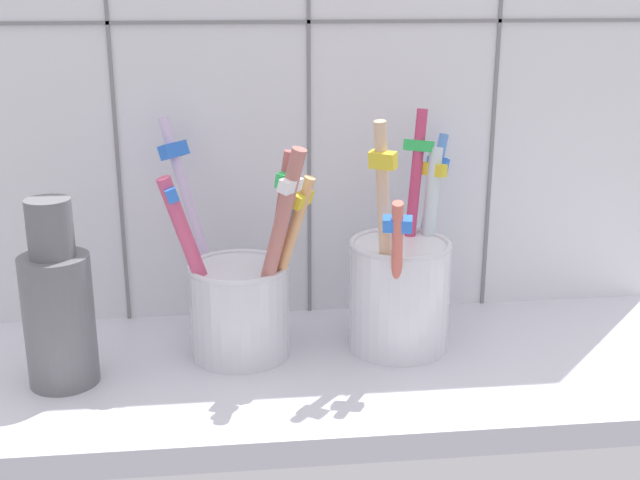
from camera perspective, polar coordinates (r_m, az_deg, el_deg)
name	(u,v)px	position (r cm, az deg, el deg)	size (l,w,h in cm)	color
counter_slab	(324,375)	(65.37, 0.26, -9.32)	(64.00, 22.00, 2.00)	silver
tile_wall_back	(308,80)	(70.71, -0.87, 11.02)	(64.00, 2.20, 45.00)	white
toothbrush_cup_left	(241,298)	(64.94, -5.50, -4.03)	(12.10, 11.98, 18.17)	silver
toothbrush_cup_right	(400,286)	(66.30, 5.56, -3.20)	(9.59, 13.67, 19.14)	silver
ceramic_vase	(58,307)	(62.71, -17.63, -4.44)	(5.07, 5.07, 14.01)	slate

